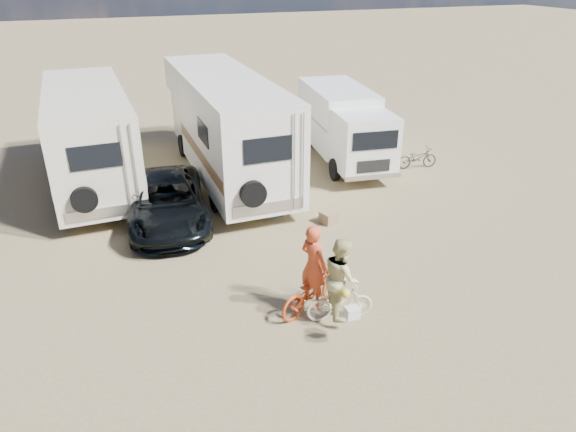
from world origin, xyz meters
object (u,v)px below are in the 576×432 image
object	(u,v)px
rv_left	(91,140)
rider_man	(313,272)
dark_suv	(167,201)
bike_man	(313,290)
bike_parked	(417,158)
rider_woman	(341,284)
box_truck	(344,127)
bike_woman	(340,302)
crate	(329,217)
cooler	(274,210)
rv_main	(226,128)

from	to	relation	value
rv_left	rider_man	size ratio (longest dim) A/B	4.07
dark_suv	bike_man	xyz separation A→B (m)	(2.44, -5.58, -0.18)
rider_man	bike_parked	xyz separation A→B (m)	(7.14, 6.98, -0.56)
rv_left	dark_suv	size ratio (longest dim) A/B	1.61
rider_woman	bike_parked	distance (m)	10.14
rv_left	box_truck	distance (m)	9.26
bike_woman	crate	xyz separation A→B (m)	(1.70, 4.43, -0.27)
crate	bike_man	bearing A→B (deg)	-118.55
rider_man	cooler	distance (m)	5.01
bike_woman	crate	bearing A→B (deg)	-11.78
rv_left	rider_woman	world-z (taller)	rv_left
rider_woman	bike_parked	xyz separation A→B (m)	(6.74, 7.55, -0.51)
dark_suv	rv_left	bearing A→B (deg)	122.77
rv_main	rv_left	size ratio (longest dim) A/B	1.18
rider_man	rider_woman	size ratio (longest dim) A/B	1.05
bike_man	rider_man	xyz separation A→B (m)	(0.00, 0.00, 0.47)
rider_man	rider_woman	world-z (taller)	rider_man
rv_main	box_truck	bearing A→B (deg)	0.28
bike_woman	rider_man	size ratio (longest dim) A/B	0.77
cooler	rv_main	bearing A→B (deg)	96.74
bike_parked	cooler	size ratio (longest dim) A/B	3.15
rider_woman	bike_man	bearing A→B (deg)	44.26
rv_left	box_truck	bearing A→B (deg)	-5.44
rv_left	bike_man	xyz separation A→B (m)	(4.38, -9.26, -1.18)
bike_parked	rv_main	bearing A→B (deg)	84.69
bike_man	rider_man	distance (m)	0.47
dark_suv	crate	bearing A→B (deg)	-15.71
bike_woman	crate	size ratio (longest dim) A/B	3.42
dark_suv	bike_woman	world-z (taller)	dark_suv
bike_woman	cooler	size ratio (longest dim) A/B	3.01
rider_man	crate	xyz separation A→B (m)	(2.10, 3.86, -0.80)
rider_woman	rider_man	bearing A→B (deg)	44.26
crate	dark_suv	bearing A→B (deg)	159.25
box_truck	crate	distance (m)	5.72
rv_main	rider_man	size ratio (longest dim) A/B	4.78
rider_woman	cooler	xyz separation A→B (m)	(0.30, 5.48, -0.72)
dark_suv	rider_man	size ratio (longest dim) A/B	2.53
rv_main	crate	bearing A→B (deg)	-68.90
rider_woman	crate	xyz separation A→B (m)	(1.70, 4.43, -0.75)
crate	rv_main	bearing A→B (deg)	111.96
rv_main	dark_suv	size ratio (longest dim) A/B	1.89
bike_man	cooler	size ratio (longest dim) A/B	3.84
rv_main	bike_parked	xyz separation A→B (m)	(6.97, -1.65, -1.40)
rv_left	bike_man	distance (m)	10.31
box_truck	cooler	distance (m)	5.77
box_truck	crate	size ratio (longest dim) A/B	14.36
rider_man	bike_woman	bearing A→B (deg)	-168.87
bike_man	bike_parked	bearing A→B (deg)	-69.61
bike_woman	bike_parked	distance (m)	10.12
rv_left	rv_main	bearing A→B (deg)	-10.01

